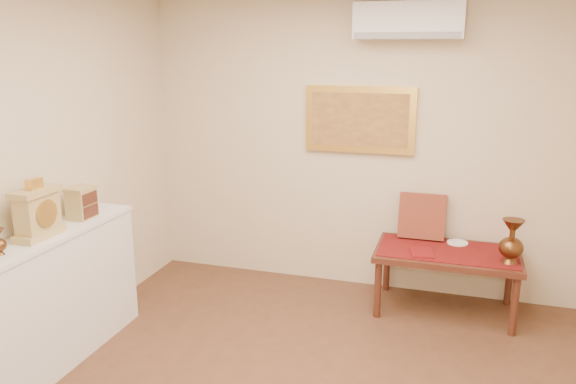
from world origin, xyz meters
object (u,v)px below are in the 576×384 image
at_px(brass_urn_tall, 512,236).
at_px(mantel_clock, 38,213).
at_px(wooden_chest, 82,202).
at_px(low_table, 447,258).
at_px(display_ledge, 31,311).

relative_size(brass_urn_tall, mantel_clock, 1.07).
relative_size(mantel_clock, wooden_chest, 1.68).
relative_size(wooden_chest, low_table, 0.20).
bearing_deg(low_table, brass_urn_tall, -16.27).
distance_m(mantel_clock, low_table, 3.24).
relative_size(brass_urn_tall, low_table, 0.37).
bearing_deg(wooden_chest, mantel_clock, -89.85).
height_order(display_ledge, low_table, display_ledge).
xyz_separation_m(wooden_chest, low_table, (2.66, 1.27, -0.62)).
height_order(brass_urn_tall, low_table, brass_urn_tall).
bearing_deg(display_ledge, mantel_clock, 82.82).
bearing_deg(brass_urn_tall, mantel_clock, -153.08).
relative_size(mantel_clock, low_table, 0.34).
distance_m(mantel_clock, wooden_chest, 0.46).
height_order(wooden_chest, low_table, wooden_chest).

